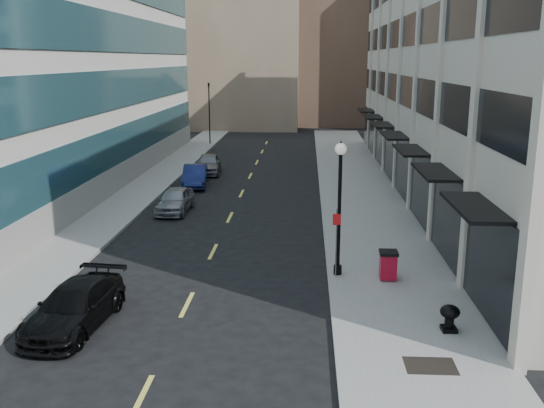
# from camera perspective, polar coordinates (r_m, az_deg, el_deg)

# --- Properties ---
(sidewalk_right) EXTENTS (5.00, 80.00, 0.15)m
(sidewalk_right) POSITION_cam_1_polar(r_m,az_deg,el_deg) (32.83, 9.11, -1.31)
(sidewalk_right) COLOR gray
(sidewalk_right) RESTS_ON ground
(sidewalk_left) EXTENTS (3.00, 80.00, 0.15)m
(sidewalk_left) POSITION_cam_1_polar(r_m,az_deg,el_deg) (34.34, -14.82, -0.94)
(sidewalk_left) COLOR gray
(sidewalk_left) RESTS_ON ground
(building_right) EXTENTS (15.30, 46.50, 18.25)m
(building_right) POSITION_cam_1_polar(r_m,az_deg,el_deg) (40.66, 22.31, 13.40)
(building_right) COLOR #BDB2A0
(building_right) RESTS_ON ground
(skyline_tan_near) EXTENTS (14.00, 18.00, 28.00)m
(skyline_tan_near) POSITION_cam_1_polar(r_m,az_deg,el_deg) (80.19, -2.65, 17.52)
(skyline_tan_near) COLOR #957F62
(skyline_tan_near) RESTS_ON ground
(skyline_tan_far) EXTENTS (12.00, 14.00, 22.00)m
(skyline_tan_far) POSITION_cam_1_polar(r_m,az_deg,el_deg) (91.43, -8.43, 15.02)
(skyline_tan_far) COLOR #957F62
(skyline_tan_far) RESTS_ON ground
(skyline_stone) EXTENTS (10.00, 14.00, 20.00)m
(skyline_stone) POSITION_cam_1_polar(r_m,az_deg,el_deg) (78.83, 13.87, 14.31)
(skyline_stone) COLOR #BDB2A0
(skyline_stone) RESTS_ON ground
(grate_far) EXTENTS (1.40, 1.00, 0.01)m
(grate_far) POSITION_cam_1_polar(r_m,az_deg,el_deg) (17.79, 14.69, -14.51)
(grate_far) COLOR black
(grate_far) RESTS_ON sidewalk_right
(road_centerline) EXTENTS (0.15, 68.20, 0.01)m
(road_centerline) POSITION_cam_1_polar(r_m,az_deg,el_deg) (30.07, -4.71, -2.71)
(road_centerline) COLOR #D8CC4C
(road_centerline) RESTS_ON ground
(traffic_signal) EXTENTS (0.66, 0.66, 6.98)m
(traffic_signal) POSITION_cam_1_polar(r_m,az_deg,el_deg) (60.41, -5.98, 10.92)
(traffic_signal) COLOR black
(traffic_signal) RESTS_ON ground
(car_black_pickup) EXTENTS (2.41, 4.94, 1.39)m
(car_black_pickup) POSITION_cam_1_polar(r_m,az_deg,el_deg) (20.53, -18.08, -9.18)
(car_black_pickup) COLOR black
(car_black_pickup) RESTS_ON ground
(car_silver_sedan) EXTENTS (1.71, 4.09, 1.38)m
(car_silver_sedan) POSITION_cam_1_polar(r_m,az_deg,el_deg) (34.27, -9.12, 0.37)
(car_silver_sedan) COLOR gray
(car_silver_sedan) RESTS_ON ground
(car_blue_sedan) EXTENTS (2.01, 4.48, 1.43)m
(car_blue_sedan) POSITION_cam_1_polar(r_m,az_deg,el_deg) (41.00, -7.25, 2.63)
(car_blue_sedan) COLOR #151D4F
(car_blue_sedan) RESTS_ON ground
(car_grey_sedan) EXTENTS (2.14, 4.51, 1.49)m
(car_grey_sedan) POSITION_cam_1_polar(r_m,az_deg,el_deg) (45.53, -6.01, 3.79)
(car_grey_sedan) COLOR slate
(car_grey_sedan) RESTS_ON ground
(trash_bin) EXTENTS (0.70, 0.79, 1.13)m
(trash_bin) POSITION_cam_1_polar(r_m,az_deg,el_deg) (23.60, 10.88, -5.58)
(trash_bin) COLOR #A30A21
(trash_bin) RESTS_ON sidewalk_right
(lamppost) EXTENTS (0.44, 0.44, 5.29)m
(lamppost) POSITION_cam_1_polar(r_m,az_deg,el_deg) (23.19, 6.38, 0.66)
(lamppost) COLOR black
(lamppost) RESTS_ON sidewalk_right
(sign_post) EXTENTS (0.31, 0.07, 2.68)m
(sign_post) POSITION_cam_1_polar(r_m,az_deg,el_deg) (23.29, 6.09, -2.84)
(sign_post) COLOR slate
(sign_post) RESTS_ON sidewalk_right
(urn_planter) EXTENTS (0.61, 0.61, 0.85)m
(urn_planter) POSITION_cam_1_polar(r_m,az_deg,el_deg) (19.78, 16.39, -10.02)
(urn_planter) COLOR black
(urn_planter) RESTS_ON sidewalk_right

